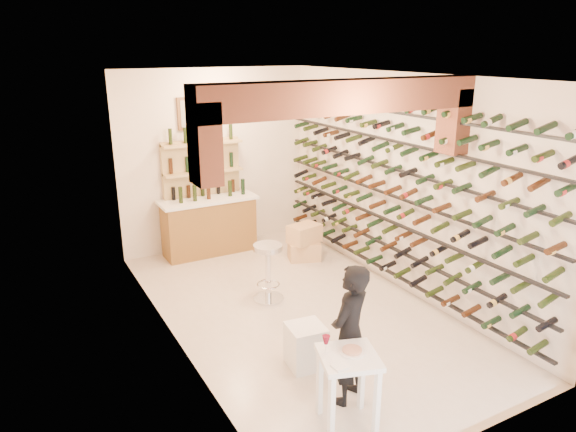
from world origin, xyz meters
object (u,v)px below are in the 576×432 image
object	(u,v)px
back_counter	(209,224)
chrome_barstool	(268,268)
person	(350,334)
white_stool	(306,346)
wine_rack	(390,190)
crate_lower	(304,251)
tasting_table	(348,368)

from	to	relation	value
back_counter	chrome_barstool	bearing A→B (deg)	-88.14
person	chrome_barstool	world-z (taller)	person
white_stool	wine_rack	bearing A→B (deg)	29.77
wine_rack	person	world-z (taller)	wine_rack
person	white_stool	bearing A→B (deg)	-111.70
chrome_barstool	wine_rack	bearing A→B (deg)	-15.13
wine_rack	back_counter	distance (m)	3.38
back_counter	person	distance (m)	4.61
back_counter	person	world-z (taller)	person
white_stool	crate_lower	size ratio (longest dim) A/B	0.96
tasting_table	crate_lower	size ratio (longest dim) A/B	1.79
chrome_barstool	crate_lower	bearing A→B (deg)	40.89
wine_rack	crate_lower	distance (m)	2.15
back_counter	crate_lower	world-z (taller)	back_counter
crate_lower	chrome_barstool	bearing A→B (deg)	-139.11
crate_lower	white_stool	bearing A→B (deg)	-120.25
chrome_barstool	crate_lower	size ratio (longest dim) A/B	1.61
white_stool	person	size ratio (longest dim) A/B	0.34
tasting_table	person	world-z (taller)	person
wine_rack	back_counter	bearing A→B (deg)	124.66
back_counter	chrome_barstool	xyz separation A→B (m)	(0.07, -2.17, -0.04)
person	tasting_table	bearing A→B (deg)	25.82
wine_rack	crate_lower	xyz separation A→B (m)	(-0.52, 1.55, -1.39)
white_stool	chrome_barstool	bearing A→B (deg)	77.48
wine_rack	crate_lower	size ratio (longest dim) A/B	10.74
wine_rack	white_stool	world-z (taller)	wine_rack
tasting_table	person	size ratio (longest dim) A/B	0.63
tasting_table	person	xyz separation A→B (m)	(0.25, 0.33, 0.11)
wine_rack	tasting_table	bearing A→B (deg)	-135.32
tasting_table	white_stool	bearing A→B (deg)	98.61
back_counter	crate_lower	bearing A→B (deg)	-39.97
back_counter	person	xyz separation A→B (m)	(-0.23, -4.60, 0.22)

